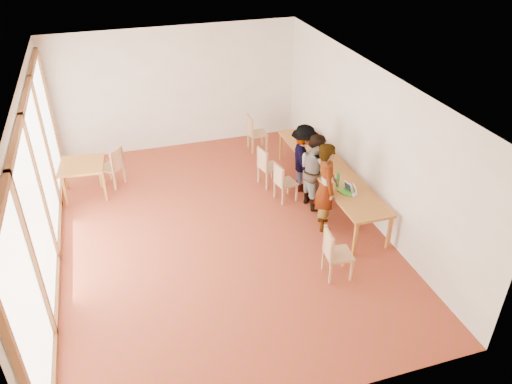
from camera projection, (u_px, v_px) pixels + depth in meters
ground at (218, 231)px, 9.67m from camera, size 8.00×8.00×0.00m
wall_back at (177, 89)px, 12.14m from camera, size 6.00×0.10×3.00m
wall_front at (297, 322)px, 5.63m from camera, size 6.00×0.10×3.00m
wall_right at (366, 141)px, 9.65m from camera, size 0.10×8.00×3.00m
window_wall at (38, 188)px, 8.13m from camera, size 0.10×8.00×3.00m
ceiling at (211, 80)px, 8.09m from camera, size 6.00×8.00×0.04m
communal_table at (329, 169)px, 10.33m from camera, size 0.80×4.00×0.75m
side_table at (82, 167)px, 10.46m from camera, size 0.90×0.90×0.75m
chair_near at (333, 249)px, 8.26m from camera, size 0.47×0.47×0.50m
chair_mid at (282, 179)px, 10.36m from camera, size 0.46×0.46×0.45m
chair_far at (266, 163)px, 10.88m from camera, size 0.50×0.50×0.48m
chair_empty at (254, 129)px, 12.36m from camera, size 0.43×0.43×0.49m
chair_spare at (114, 163)px, 10.85m from camera, size 0.60×0.60×0.49m
person_near at (326, 187)px, 9.35m from camera, size 0.56×0.73×1.79m
person_mid at (315, 170)px, 10.10m from camera, size 0.67×0.82×1.59m
person_far at (303, 159)px, 10.61m from camera, size 0.75×1.08×1.52m
laptop_near at (353, 192)px, 9.38m from camera, size 0.23×0.25×0.18m
laptop_mid at (346, 189)px, 9.45m from camera, size 0.25×0.27×0.20m
laptop_far at (316, 145)px, 11.08m from camera, size 0.26×0.27×0.18m
yellow_mug at (322, 162)px, 10.37m from camera, size 0.17×0.17×0.10m
green_bottle at (338, 180)px, 9.58m from camera, size 0.07×0.07×0.28m
clear_glass at (317, 148)px, 10.96m from camera, size 0.07×0.07×0.09m
condiment_cup at (354, 195)px, 9.32m from camera, size 0.08×0.08×0.06m
pink_phone at (313, 135)px, 11.62m from camera, size 0.05×0.10×0.01m
black_pouch at (313, 134)px, 11.56m from camera, size 0.16×0.26×0.09m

